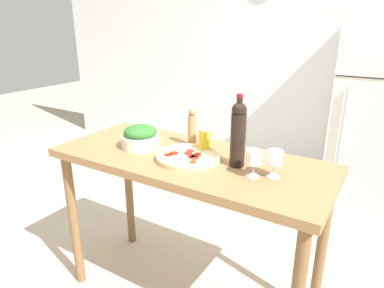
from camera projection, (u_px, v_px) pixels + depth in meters
name	position (u px, v px, depth m)	size (l,w,h in m)	color
wall_back	(303.00, 52.00, 3.33)	(6.40, 0.08, 2.60)	silver
prep_counter	(189.00, 178.00, 1.82)	(1.46, 0.62, 0.91)	olive
wine_bottle	(238.00, 133.00, 1.61)	(0.07, 0.07, 0.35)	black
wine_glass_near	(254.00, 159.00, 1.51)	(0.07, 0.07, 0.13)	silver
wine_glass_far	(275.00, 159.00, 1.51)	(0.07, 0.07, 0.13)	silver
pepper_mill	(192.00, 128.00, 1.90)	(0.05, 0.05, 0.21)	#AD7F51
salad_bowl	(141.00, 137.00, 1.89)	(0.22, 0.22, 0.13)	silver
homemade_pizza	(188.00, 156.00, 1.74)	(0.33, 0.33, 0.03)	#DBC189
salt_canister	(205.00, 139.00, 1.83)	(0.07, 0.07, 0.13)	yellow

